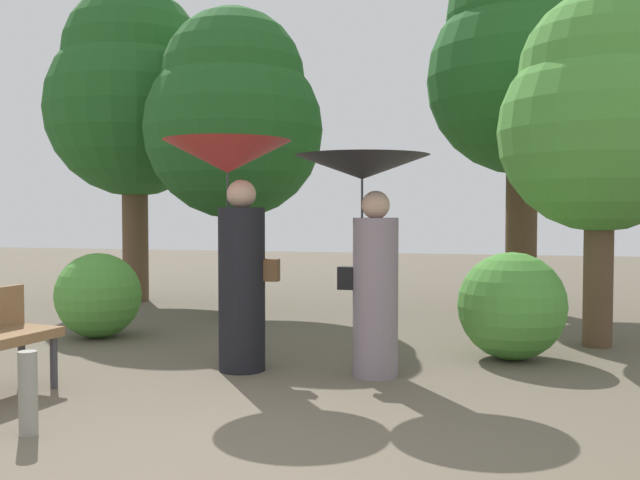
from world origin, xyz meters
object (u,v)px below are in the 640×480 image
at_px(tree_mid_left, 134,93).
at_px(path_marker_post, 28,393).
at_px(person_right, 368,223).
at_px(tree_near_right, 523,60).
at_px(person_left, 234,210).
at_px(tree_near_left, 234,114).
at_px(tree_mid_right, 601,113).

height_order(tree_mid_left, path_marker_post, tree_mid_left).
relative_size(person_right, tree_near_right, 0.36).
bearing_deg(person_right, tree_near_right, -23.59).
xyz_separation_m(person_left, path_marker_post, (-0.63, -2.09, -1.18)).
relative_size(person_left, tree_near_left, 0.49).
height_order(tree_near_left, tree_mid_right, tree_near_left).
bearing_deg(tree_mid_left, path_marker_post, -67.29).
relative_size(person_left, person_right, 1.08).
height_order(tree_mid_left, tree_mid_right, tree_mid_left).
distance_m(tree_near_left, tree_mid_left, 2.28).
xyz_separation_m(tree_mid_right, path_marker_post, (-4.00, -4.08, -2.21)).
xyz_separation_m(tree_mid_left, path_marker_post, (2.66, -6.35, -3.03)).
xyz_separation_m(person_left, tree_mid_right, (3.37, 1.99, 1.03)).
relative_size(person_left, tree_mid_right, 0.55).
distance_m(person_right, tree_mid_right, 3.11).
relative_size(tree_near_left, tree_mid_right, 1.13).
relative_size(tree_near_right, path_marker_post, 9.75).
distance_m(person_left, person_right, 1.23).
bearing_deg(person_left, tree_near_left, 14.45).
height_order(person_right, tree_near_left, tree_near_left).
bearing_deg(person_left, path_marker_post, 157.16).
bearing_deg(tree_near_right, path_marker_post, -115.90).
bearing_deg(person_right, tree_mid_right, -54.33).
distance_m(person_right, path_marker_post, 3.03).
distance_m(tree_near_left, path_marker_post, 6.02).
height_order(tree_near_left, path_marker_post, tree_near_left).
xyz_separation_m(tree_near_right, tree_mid_left, (-5.95, -0.43, -0.32)).
bearing_deg(tree_mid_right, tree_mid_left, 161.20).
bearing_deg(person_left, tree_near_right, -35.85).
distance_m(person_right, tree_near_left, 4.36).
bearing_deg(person_right, tree_mid_left, 40.83).
distance_m(tree_near_left, tree_near_right, 4.23).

